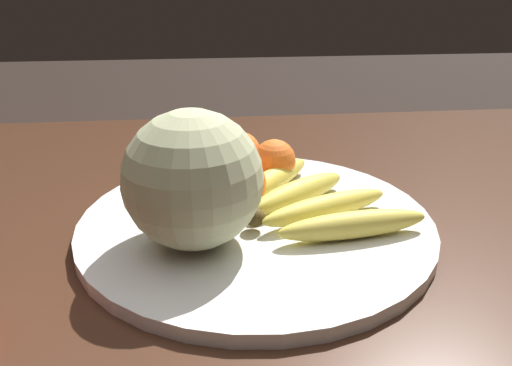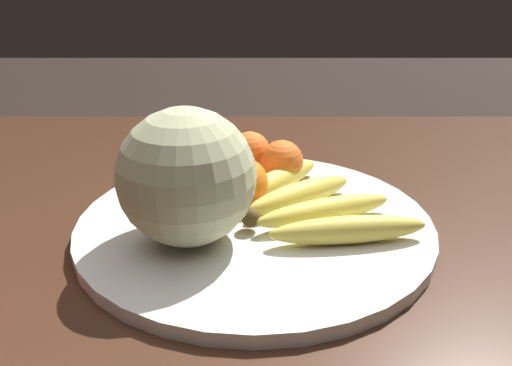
{
  "view_description": "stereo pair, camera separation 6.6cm",
  "coord_description": "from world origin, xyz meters",
  "px_view_note": "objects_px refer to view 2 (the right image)",
  "views": [
    {
      "loc": [
        -0.14,
        -0.61,
        1.08
      ],
      "look_at": [
        -0.08,
        -0.01,
        0.82
      ],
      "focal_mm": 35.0,
      "sensor_mm": 36.0,
      "label": 1
    },
    {
      "loc": [
        -0.08,
        -0.61,
        1.08
      ],
      "look_at": [
        -0.08,
        -0.01,
        0.82
      ],
      "focal_mm": 35.0,
      "sensor_mm": 36.0,
      "label": 2
    }
  ],
  "objects_px": {
    "banana_bunch": "(311,203)",
    "orange_top_small": "(251,152)",
    "orange_front_right": "(175,169)",
    "orange_back_right": "(245,182)",
    "orange_mid_center": "(215,154)",
    "orange_front_left": "(217,171)",
    "orange_side_extra": "(182,155)",
    "fruit_bowl": "(256,222)",
    "produce_tag": "(217,206)",
    "melon": "(188,177)",
    "kitchen_table": "(311,274)",
    "orange_back_left": "(283,162)"
  },
  "relations": [
    {
      "from": "banana_bunch",
      "to": "orange_top_small",
      "type": "bearing_deg",
      "value": 88.98
    },
    {
      "from": "orange_front_right",
      "to": "orange_back_right",
      "type": "relative_size",
      "value": 0.96
    },
    {
      "from": "orange_mid_center",
      "to": "orange_top_small",
      "type": "bearing_deg",
      "value": 14.3
    },
    {
      "from": "orange_mid_center",
      "to": "orange_back_right",
      "type": "xyz_separation_m",
      "value": [
        0.05,
        -0.11,
        -0.0
      ]
    },
    {
      "from": "orange_front_left",
      "to": "orange_side_extra",
      "type": "xyz_separation_m",
      "value": [
        -0.06,
        0.08,
        -0.0
      ]
    },
    {
      "from": "orange_front_left",
      "to": "orange_back_right",
      "type": "bearing_deg",
      "value": -47.17
    },
    {
      "from": "fruit_bowl",
      "to": "orange_side_extra",
      "type": "relative_size",
      "value": 8.31
    },
    {
      "from": "orange_front_right",
      "to": "orange_top_small",
      "type": "bearing_deg",
      "value": 33.13
    },
    {
      "from": "banana_bunch",
      "to": "produce_tag",
      "type": "bearing_deg",
      "value": 140.81
    },
    {
      "from": "melon",
      "to": "orange_side_extra",
      "type": "bearing_deg",
      "value": 100.58
    },
    {
      "from": "fruit_bowl",
      "to": "orange_top_small",
      "type": "xyz_separation_m",
      "value": [
        -0.01,
        0.17,
        0.04
      ]
    },
    {
      "from": "orange_mid_center",
      "to": "orange_front_left",
      "type": "bearing_deg",
      "value": -82.86
    },
    {
      "from": "orange_mid_center",
      "to": "kitchen_table",
      "type": "bearing_deg",
      "value": -44.0
    },
    {
      "from": "orange_back_left",
      "to": "orange_side_extra",
      "type": "bearing_deg",
      "value": 165.58
    },
    {
      "from": "orange_front_left",
      "to": "orange_front_right",
      "type": "bearing_deg",
      "value": 174.35
    },
    {
      "from": "banana_bunch",
      "to": "orange_back_left",
      "type": "height_order",
      "value": "orange_back_left"
    },
    {
      "from": "kitchen_table",
      "to": "orange_mid_center",
      "type": "height_order",
      "value": "orange_mid_center"
    },
    {
      "from": "kitchen_table",
      "to": "orange_back_right",
      "type": "xyz_separation_m",
      "value": [
        -0.1,
        0.03,
        0.13
      ]
    },
    {
      "from": "melon",
      "to": "orange_back_left",
      "type": "xyz_separation_m",
      "value": [
        0.12,
        0.18,
        -0.05
      ]
    },
    {
      "from": "kitchen_table",
      "to": "orange_top_small",
      "type": "bearing_deg",
      "value": 119.33
    },
    {
      "from": "kitchen_table",
      "to": "orange_back_right",
      "type": "bearing_deg",
      "value": 162.48
    },
    {
      "from": "kitchen_table",
      "to": "orange_front_right",
      "type": "xyz_separation_m",
      "value": [
        -0.2,
        0.08,
        0.13
      ]
    },
    {
      "from": "kitchen_table",
      "to": "orange_back_left",
      "type": "bearing_deg",
      "value": 108.53
    },
    {
      "from": "fruit_bowl",
      "to": "produce_tag",
      "type": "xyz_separation_m",
      "value": [
        -0.05,
        0.03,
        0.01
      ]
    },
    {
      "from": "orange_back_left",
      "to": "produce_tag",
      "type": "relative_size",
      "value": 0.83
    },
    {
      "from": "kitchen_table",
      "to": "banana_bunch",
      "type": "relative_size",
      "value": 6.36
    },
    {
      "from": "orange_side_extra",
      "to": "orange_back_right",
      "type": "bearing_deg",
      "value": -49.64
    },
    {
      "from": "orange_back_right",
      "to": "orange_side_extra",
      "type": "height_order",
      "value": "orange_back_right"
    },
    {
      "from": "banana_bunch",
      "to": "orange_back_right",
      "type": "distance_m",
      "value": 0.1
    },
    {
      "from": "orange_back_left",
      "to": "orange_top_small",
      "type": "relative_size",
      "value": 1.0
    },
    {
      "from": "orange_front_right",
      "to": "produce_tag",
      "type": "distance_m",
      "value": 0.1
    },
    {
      "from": "orange_top_small",
      "to": "orange_side_extra",
      "type": "xyz_separation_m",
      "value": [
        -0.11,
        -0.0,
        -0.01
      ]
    },
    {
      "from": "melon",
      "to": "orange_back_left",
      "type": "height_order",
      "value": "melon"
    },
    {
      "from": "produce_tag",
      "to": "melon",
      "type": "bearing_deg",
      "value": -103.18
    },
    {
      "from": "kitchen_table",
      "to": "orange_front_right",
      "type": "relative_size",
      "value": 25.62
    },
    {
      "from": "orange_back_right",
      "to": "orange_top_small",
      "type": "distance_m",
      "value": 0.13
    },
    {
      "from": "banana_bunch",
      "to": "produce_tag",
      "type": "distance_m",
      "value": 0.13
    },
    {
      "from": "orange_side_extra",
      "to": "orange_top_small",
      "type": "bearing_deg",
      "value": 0.6
    },
    {
      "from": "banana_bunch",
      "to": "orange_mid_center",
      "type": "distance_m",
      "value": 0.2
    },
    {
      "from": "fruit_bowl",
      "to": "produce_tag",
      "type": "distance_m",
      "value": 0.06
    },
    {
      "from": "melon",
      "to": "orange_front_left",
      "type": "xyz_separation_m",
      "value": [
        0.02,
        0.14,
        -0.05
      ]
    },
    {
      "from": "orange_front_right",
      "to": "orange_mid_center",
      "type": "xyz_separation_m",
      "value": [
        0.05,
        0.06,
        0.0
      ]
    },
    {
      "from": "kitchen_table",
      "to": "melon",
      "type": "xyz_separation_m",
      "value": [
        -0.16,
        -0.07,
        0.18
      ]
    },
    {
      "from": "orange_mid_center",
      "to": "melon",
      "type": "bearing_deg",
      "value": -93.71
    },
    {
      "from": "melon",
      "to": "produce_tag",
      "type": "height_order",
      "value": "melon"
    },
    {
      "from": "banana_bunch",
      "to": "produce_tag",
      "type": "relative_size",
      "value": 3.27
    },
    {
      "from": "fruit_bowl",
      "to": "orange_front_left",
      "type": "xyz_separation_m",
      "value": [
        -0.06,
        0.09,
        0.04
      ]
    },
    {
      "from": "orange_front_left",
      "to": "orange_top_small",
      "type": "xyz_separation_m",
      "value": [
        0.05,
        0.08,
        0.0
      ]
    },
    {
      "from": "banana_bunch",
      "to": "orange_front_right",
      "type": "relative_size",
      "value": 4.03
    },
    {
      "from": "orange_side_extra",
      "to": "orange_front_right",
      "type": "bearing_deg",
      "value": -89.29
    }
  ]
}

